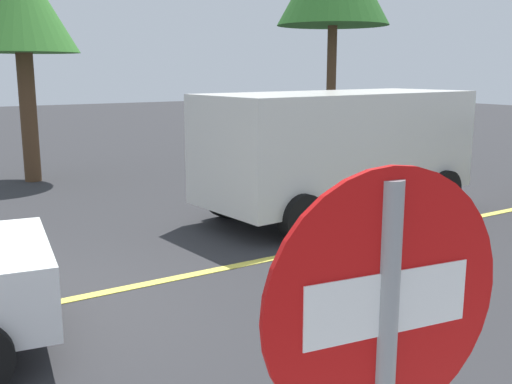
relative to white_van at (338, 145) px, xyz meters
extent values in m
cube|color=#E0D14C|center=(-3.31, -1.57, -1.26)|extent=(28.00, 0.16, 0.01)
cylinder|color=red|center=(-5.88, -7.04, 0.69)|extent=(0.75, 0.13, 0.76)
cube|color=white|center=(-5.88, -7.04, 0.69)|extent=(0.53, 0.10, 0.18)
cube|color=silver|center=(0.02, 0.00, 0.02)|extent=(5.34, 2.39, 1.82)
cube|color=black|center=(-2.05, -0.16, 0.42)|extent=(0.30, 1.85, 0.80)
cylinder|color=black|center=(-1.66, -1.13, -0.89)|extent=(0.78, 0.32, 0.76)
cylinder|color=black|center=(-1.81, 0.86, -0.89)|extent=(0.78, 0.32, 0.76)
cylinder|color=black|center=(1.86, -0.86, -0.89)|extent=(0.78, 0.32, 0.76)
cylinder|color=black|center=(1.71, 1.13, -0.89)|extent=(0.78, 0.32, 0.76)
cylinder|color=#513823|center=(4.04, 5.06, 0.63)|extent=(0.27, 0.27, 3.79)
cylinder|color=#513823|center=(-3.88, 6.47, 0.22)|extent=(0.38, 0.38, 2.98)
cone|color=#387A2D|center=(-3.88, 6.47, 2.82)|extent=(2.51, 2.51, 2.23)
camera|label=1|loc=(-7.02, -8.15, 1.31)|focal=41.94mm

